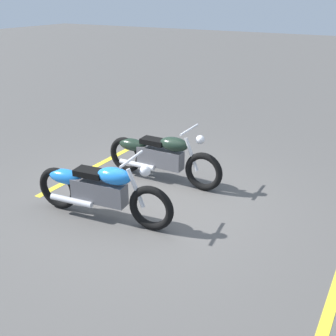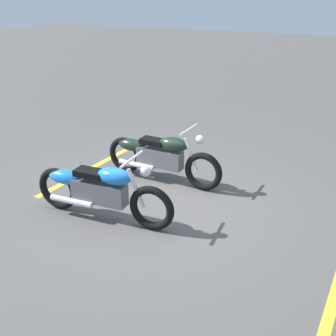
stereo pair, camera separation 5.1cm
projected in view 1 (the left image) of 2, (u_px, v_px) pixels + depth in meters
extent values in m
plane|color=#514F4C|center=(152.00, 202.00, 6.40)|extent=(60.00, 60.00, 0.00)
torus|color=black|center=(151.00, 208.00, 5.53)|extent=(0.68, 0.19, 0.67)
torus|color=black|center=(58.00, 188.00, 6.10)|extent=(0.68, 0.19, 0.67)
cube|color=#59595E|center=(99.00, 192.00, 5.80)|extent=(0.86, 0.32, 0.32)
ellipsoid|color=blue|center=(114.00, 176.00, 5.58)|extent=(0.55, 0.34, 0.24)
ellipsoid|color=blue|center=(66.00, 176.00, 5.95)|extent=(0.58, 0.30, 0.22)
cube|color=black|center=(90.00, 173.00, 5.73)|extent=(0.46, 0.29, 0.09)
cylinder|color=silver|center=(136.00, 188.00, 5.51)|extent=(0.27, 0.09, 0.56)
cylinder|color=silver|center=(131.00, 159.00, 5.36)|extent=(0.11, 0.62, 0.04)
sphere|color=silver|center=(145.00, 171.00, 5.34)|extent=(0.15, 0.15, 0.15)
cylinder|color=silver|center=(71.00, 201.00, 5.89)|extent=(0.71, 0.17, 0.09)
torus|color=black|center=(204.00, 172.00, 6.66)|extent=(0.67, 0.12, 0.67)
torus|color=black|center=(126.00, 155.00, 7.36)|extent=(0.67, 0.12, 0.67)
cube|color=#59595E|center=(160.00, 158.00, 7.00)|extent=(0.84, 0.23, 0.32)
ellipsoid|color=black|center=(174.00, 144.00, 6.76)|extent=(0.52, 0.29, 0.24)
ellipsoid|color=black|center=(133.00, 145.00, 7.19)|extent=(0.56, 0.25, 0.22)
cube|color=black|center=(154.00, 141.00, 6.94)|extent=(0.44, 0.25, 0.09)
cylinder|color=silver|center=(191.00, 155.00, 6.66)|extent=(0.27, 0.06, 0.56)
cylinder|color=silver|center=(189.00, 130.00, 6.51)|extent=(0.04, 0.62, 0.04)
sphere|color=silver|center=(200.00, 140.00, 6.48)|extent=(0.15, 0.15, 0.15)
cylinder|color=silver|center=(137.00, 165.00, 7.13)|extent=(0.70, 0.10, 0.09)
cube|color=yellow|center=(100.00, 164.00, 7.81)|extent=(0.15, 3.20, 0.01)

